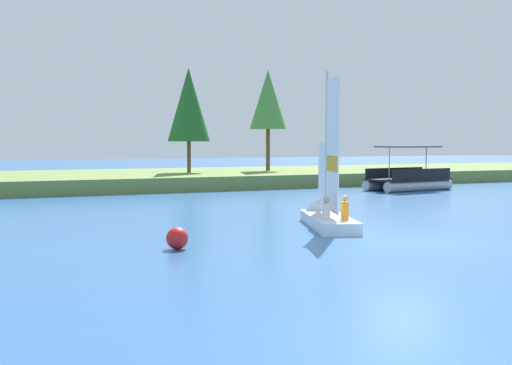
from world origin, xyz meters
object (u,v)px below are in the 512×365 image
shoreline_tree_centre (268,100)px  pontoon_boat (408,179)px  shoreline_tree_midleft (189,105)px  sailboat (325,212)px  channel_buoy (177,238)px

shoreline_tree_centre → pontoon_boat: (3.87, -10.76, -5.16)m
shoreline_tree_centre → pontoon_boat: shoreline_tree_centre is taller
shoreline_tree_midleft → sailboat: size_ratio=1.23×
shoreline_tree_midleft → sailboat: bearing=-98.7°
sailboat → shoreline_tree_centre: bearing=-1.3°
pontoon_boat → channel_buoy: bearing=-150.8°
shoreline_tree_midleft → channel_buoy: (-9.89, -25.80, -5.00)m
pontoon_boat → channel_buoy: pontoon_boat is taller
shoreline_tree_centre → pontoon_boat: 12.55m
sailboat → channel_buoy: sailboat is taller
shoreline_tree_midleft → pontoon_boat: bearing=-45.0°
channel_buoy → shoreline_tree_centre: bearing=58.8°
shoreline_tree_midleft → channel_buoy: shoreline_tree_midleft is taller
pontoon_boat → shoreline_tree_midleft: bearing=126.0°
shoreline_tree_centre → sailboat: 25.98m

